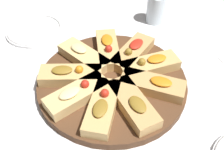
{
  "coord_description": "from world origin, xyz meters",
  "views": [
    {
      "loc": [
        -0.43,
        0.27,
        0.53
      ],
      "look_at": [
        0.0,
        0.0,
        0.04
      ],
      "focal_mm": 42.0,
      "sensor_mm": 36.0,
      "label": 1
    }
  ],
  "objects": [
    {
      "name": "focaccia_slice_8",
      "position": [
        -0.09,
        -0.07,
        0.04
      ],
      "size": [
        0.17,
        0.15,
        0.04
      ],
      "color": "tan",
      "rests_on": "serving_board"
    },
    {
      "name": "serving_board",
      "position": [
        0.0,
        0.0,
        0.01
      ],
      "size": [
        0.41,
        0.41,
        0.02
      ],
      "primitive_type": "cylinder",
      "color": "#51331E",
      "rests_on": "ground_plane"
    },
    {
      "name": "focaccia_slice_4",
      "position": [
        0.06,
        0.1,
        0.04
      ],
      "size": [
        0.14,
        0.17,
        0.05
      ],
      "color": "tan",
      "rests_on": "serving_board"
    },
    {
      "name": "focaccia_slice_2",
      "position": [
        0.1,
        -0.05,
        0.04
      ],
      "size": [
        0.18,
        0.13,
        0.05
      ],
      "color": "tan",
      "rests_on": "serving_board"
    },
    {
      "name": "focaccia_slice_0",
      "position": [
        -0.02,
        -0.11,
        0.04
      ],
      "size": [
        0.1,
        0.18,
        0.05
      ],
      "color": "tan",
      "rests_on": "serving_board"
    },
    {
      "name": "focaccia_slice_7",
      "position": [
        -0.11,
        0.01,
        0.04
      ],
      "size": [
        0.17,
        0.08,
        0.04
      ],
      "color": "tan",
      "rests_on": "serving_board"
    },
    {
      "name": "ground_plane",
      "position": [
        0.0,
        0.0,
        0.0
      ],
      "size": [
        3.0,
        3.0,
        0.0
      ],
      "primitive_type": "plane",
      "color": "white"
    },
    {
      "name": "plate_right",
      "position": [
        0.36,
        0.09,
        0.01
      ],
      "size": [
        0.2,
        0.2,
        0.02
      ],
      "color": "white",
      "rests_on": "ground_plane"
    },
    {
      "name": "water_glass",
      "position": [
        0.19,
        -0.31,
        0.05
      ],
      "size": [
        0.07,
        0.07,
        0.1
      ],
      "primitive_type": "cylinder",
      "color": "silver",
      "rests_on": "ground_plane"
    },
    {
      "name": "focaccia_slice_6",
      "position": [
        -0.08,
        0.08,
        0.04
      ],
      "size": [
        0.16,
        0.16,
        0.05
      ],
      "color": "tan",
      "rests_on": "serving_board"
    },
    {
      "name": "focaccia_slice_1",
      "position": [
        0.05,
        -0.1,
        0.04
      ],
      "size": [
        0.13,
        0.18,
        0.05
      ],
      "color": "tan",
      "rests_on": "serving_board"
    },
    {
      "name": "focaccia_slice_5",
      "position": [
        -0.01,
        0.11,
        0.04
      ],
      "size": [
        0.08,
        0.17,
        0.05
      ],
      "color": "#DBB775",
      "rests_on": "serving_board"
    },
    {
      "name": "focaccia_slice_3",
      "position": [
        0.11,
        0.03,
        0.04
      ],
      "size": [
        0.18,
        0.1,
        0.04
      ],
      "color": "#DBB775",
      "rests_on": "serving_board"
    }
  ]
}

